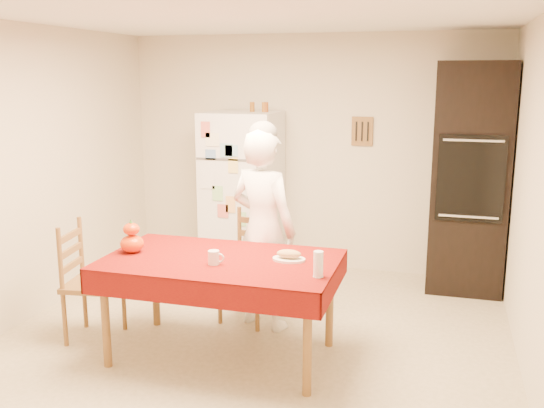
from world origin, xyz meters
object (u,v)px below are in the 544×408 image
at_px(pumpkin_lower, 132,244).
at_px(seated_woman, 263,230).
at_px(coffee_mug, 214,258).
at_px(wine_glass, 318,264).
at_px(refrigerator, 243,193).
at_px(chair_left, 85,277).
at_px(oven_cabinet, 469,179).
at_px(bread_plate, 289,259).
at_px(dining_table, 221,268).
at_px(chair_far, 252,262).

bearing_deg(pumpkin_lower, seated_woman, 39.05).
height_order(coffee_mug, wine_glass, wine_glass).
height_order(coffee_mug, pumpkin_lower, pumpkin_lower).
xyz_separation_m(refrigerator, chair_left, (-0.64, -1.99, -0.34)).
xyz_separation_m(chair_left, wine_glass, (1.92, -0.22, 0.34)).
distance_m(oven_cabinet, bread_plate, 2.36).
xyz_separation_m(dining_table, coffee_mug, (0.00, -0.14, 0.12)).
distance_m(refrigerator, coffee_mug, 2.21).
height_order(refrigerator, coffee_mug, refrigerator).
xyz_separation_m(seated_woman, pumpkin_lower, (-0.83, -0.67, -0.00)).
bearing_deg(wine_glass, refrigerator, 120.08).
height_order(dining_table, coffee_mug, coffee_mug).
bearing_deg(wine_glass, pumpkin_lower, 173.34).
relative_size(refrigerator, pumpkin_lower, 9.49).
relative_size(dining_table, wine_glass, 9.66).
height_order(chair_left, pumpkin_lower, chair_left).
bearing_deg(wine_glass, chair_far, 128.90).
xyz_separation_m(dining_table, seated_woman, (0.13, 0.64, 0.14)).
height_order(oven_cabinet, dining_table, oven_cabinet).
bearing_deg(chair_far, seated_woman, -29.30).
distance_m(refrigerator, oven_cabinet, 2.29).
bearing_deg(coffee_mug, chair_left, 172.37).
relative_size(refrigerator, seated_woman, 1.02).
bearing_deg(oven_cabinet, coffee_mug, -128.83).
xyz_separation_m(oven_cabinet, dining_table, (-1.77, -2.05, -0.41)).
xyz_separation_m(oven_cabinet, chair_left, (-2.92, -2.04, -0.59)).
relative_size(chair_far, coffee_mug, 9.50).
distance_m(refrigerator, wine_glass, 2.55).
bearing_deg(dining_table, pumpkin_lower, -177.42).
relative_size(coffee_mug, bread_plate, 0.42).
bearing_deg(coffee_mug, dining_table, 90.32).
bearing_deg(pumpkin_lower, chair_far, 48.95).
xyz_separation_m(refrigerator, wine_glass, (1.28, -2.21, -0.00)).
relative_size(chair_far, seated_woman, 0.57).
xyz_separation_m(dining_table, pumpkin_lower, (-0.70, -0.03, 0.14)).
height_order(chair_far, pumpkin_lower, chair_far).
bearing_deg(refrigerator, oven_cabinet, 1.18).
height_order(refrigerator, pumpkin_lower, refrigerator).
relative_size(pumpkin_lower, wine_glass, 1.02).
relative_size(oven_cabinet, bread_plate, 9.17).
xyz_separation_m(pumpkin_lower, wine_glass, (1.47, -0.17, 0.02)).
distance_m(seated_woman, pumpkin_lower, 1.07).
bearing_deg(bread_plate, refrigerator, 117.66).
bearing_deg(pumpkin_lower, chair_left, 174.25).
xyz_separation_m(refrigerator, pumpkin_lower, (-0.19, -2.04, -0.02)).
bearing_deg(oven_cabinet, chair_far, -143.99).
distance_m(coffee_mug, bread_plate, 0.54).
xyz_separation_m(chair_left, pumpkin_lower, (0.45, -0.05, 0.32)).
bearing_deg(dining_table, chair_far, 90.85).
xyz_separation_m(chair_far, coffee_mug, (0.01, -0.90, 0.30)).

